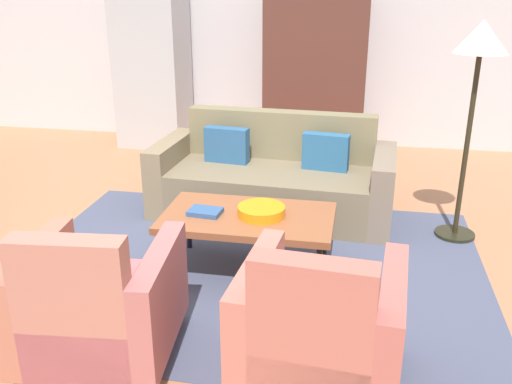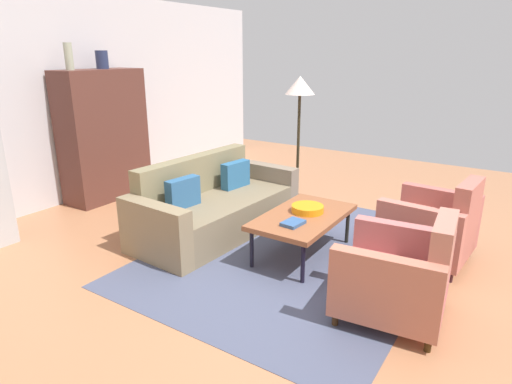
{
  "view_description": "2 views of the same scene",
  "coord_description": "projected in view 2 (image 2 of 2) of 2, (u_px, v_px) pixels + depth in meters",
  "views": [
    {
      "loc": [
        1.05,
        -3.41,
        1.99
      ],
      "look_at": [
        0.37,
        0.17,
        0.6
      ],
      "focal_mm": 39.21,
      "sensor_mm": 36.0,
      "label": 1
    },
    {
      "loc": [
        -3.44,
        -1.77,
        2.03
      ],
      "look_at": [
        0.14,
        0.57,
        0.65
      ],
      "focal_mm": 30.75,
      "sensor_mm": 36.0,
      "label": 2
    }
  ],
  "objects": [
    {
      "name": "coffee_table",
      "position": [
        303.0,
        218.0,
        4.48
      ],
      "size": [
        1.2,
        0.7,
        0.44
      ],
      "color": "black",
      "rests_on": "ground"
    },
    {
      "name": "fruit_bowl",
      "position": [
        308.0,
        209.0,
        4.53
      ],
      "size": [
        0.33,
        0.33,
        0.07
      ],
      "primitive_type": "cylinder",
      "color": "orange",
      "rests_on": "coffee_table"
    },
    {
      "name": "wall_back",
      "position": [
        52.0,
        101.0,
        5.79
      ],
      "size": [
        8.66,
        0.12,
        2.8
      ],
      "primitive_type": "cube",
      "color": "silver",
      "rests_on": "ground"
    },
    {
      "name": "armchair_right",
      "position": [
        435.0,
        229.0,
        4.36
      ],
      "size": [
        0.86,
        0.86,
        0.88
      ],
      "rotation": [
        0.0,
        0.0,
        -0.08
      ],
      "color": "#3B2612",
      "rests_on": "ground"
    },
    {
      "name": "vase_round",
      "position": [
        102.0,
        60.0,
        5.91
      ],
      "size": [
        0.17,
        0.17,
        0.24
      ],
      "primitive_type": "cylinder",
      "color": "navy",
      "rests_on": "cabinet"
    },
    {
      "name": "ground_plane",
      "position": [
        297.0,
        269.0,
        4.28
      ],
      "size": [
        10.39,
        10.39,
        0.0
      ],
      "primitive_type": "plane",
      "color": "#B4764F"
    },
    {
      "name": "vase_tall",
      "position": [
        69.0,
        56.0,
        5.5
      ],
      "size": [
        0.1,
        0.1,
        0.33
      ],
      "primitive_type": "cylinder",
      "color": "#AAB095",
      "rests_on": "cabinet"
    },
    {
      "name": "book_stack",
      "position": [
        293.0,
        223.0,
        4.2
      ],
      "size": [
        0.24,
        0.18,
        0.03
      ],
      "color": "#32588E",
      "rests_on": "coffee_table"
    },
    {
      "name": "floor_lamp",
      "position": [
        300.0,
        97.0,
        5.87
      ],
      "size": [
        0.4,
        0.4,
        1.72
      ],
      "color": "black",
      "rests_on": "ground"
    },
    {
      "name": "armchair_left",
      "position": [
        401.0,
        278.0,
        3.41
      ],
      "size": [
        0.87,
        0.87,
        0.88
      ],
      "rotation": [
        0.0,
        0.0,
        0.1
      ],
      "color": "#3B2513",
      "rests_on": "ground"
    },
    {
      "name": "cabinet",
      "position": [
        104.0,
        136.0,
        6.15
      ],
      "size": [
        1.2,
        0.51,
        1.8
      ],
      "color": "brown",
      "rests_on": "ground"
    },
    {
      "name": "area_rug",
      "position": [
        298.0,
        252.0,
        4.63
      ],
      "size": [
        3.4,
        2.6,
        0.01
      ],
      "primitive_type": "cube",
      "color": "#4B526C",
      "rests_on": "ground"
    },
    {
      "name": "couch",
      "position": [
        213.0,
        207.0,
        5.13
      ],
      "size": [
        2.15,
        1.01,
        0.86
      ],
      "rotation": [
        0.0,
        0.0,
        3.09
      ],
      "color": "#7B6C52",
      "rests_on": "ground"
    }
  ]
}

